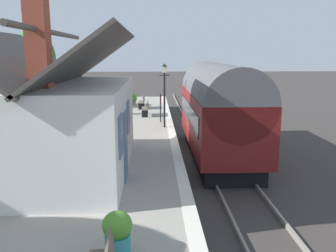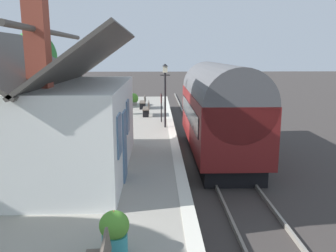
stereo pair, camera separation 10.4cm
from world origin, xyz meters
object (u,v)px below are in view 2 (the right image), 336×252
train (219,110)px  bench_mid_platform (143,102)px  planter_edge_near (128,108)px  tree_distant (34,58)px  planter_bench_right (114,232)px  station_building (58,124)px  lamp_post_platform (165,83)px  station_sign_board (161,100)px  bench_by_lamp (147,108)px  planter_under_sign (134,99)px

train → bench_mid_platform: train is taller
planter_edge_near → tree_distant: 7.65m
planter_bench_right → bench_mid_platform: bearing=0.4°
planter_edge_near → tree_distant: size_ratio=0.12×
bench_mid_platform → planter_bench_right: (-18.34, -0.12, -0.01)m
station_building → lamp_post_platform: (6.80, -3.62, 0.76)m
station_building → station_sign_board: station_building is taller
station_sign_board → bench_mid_platform: bearing=13.9°
tree_distant → bench_by_lamp: bearing=-112.1°
train → planter_bench_right: train is taller
station_building → planter_under_sign: bearing=-5.7°
planter_under_sign → station_sign_board: size_ratio=0.57×
planter_bench_right → station_sign_board: size_ratio=0.58×
bench_mid_platform → station_sign_board: 5.02m
planter_under_sign → tree_distant: tree_distant is taller
train → planter_under_sign: (10.25, 4.54, -0.78)m
planter_bench_right → planter_edge_near: planter_bench_right is taller
train → planter_under_sign: bearing=23.9°
bench_mid_platform → tree_distant: (0.14, 7.42, 3.01)m
train → bench_mid_platform: (8.79, 3.77, -0.77)m
bench_by_lamp → tree_distant: (3.15, 7.75, 3.01)m
planter_bench_right → tree_distant: size_ratio=0.15×
bench_mid_platform → planter_under_sign: bearing=27.7°
tree_distant → station_building: bearing=-159.0°
planter_edge_near → lamp_post_platform: lamp_post_platform is taller
station_building → bench_by_lamp: size_ratio=5.10×
planter_under_sign → tree_distant: size_ratio=0.14×
lamp_post_platform → planter_under_sign: bearing=15.0°
planter_bench_right → planter_under_sign: 19.82m
lamp_post_platform → station_building: bearing=152.0°
planter_under_sign → bench_by_lamp: bearing=-166.2°
planter_bench_right → station_building: bearing=25.3°
planter_bench_right → planter_edge_near: 15.93m
station_building → lamp_post_platform: size_ratio=2.17×
train → station_sign_board: 4.73m
station_building → station_sign_board: (8.49, -3.44, -0.38)m
station_sign_board → tree_distant: size_ratio=0.25×
bench_mid_platform → tree_distant: bearing=88.9°
bench_mid_platform → tree_distant: 8.01m
planter_edge_near → tree_distant: bearing=68.4°
lamp_post_platform → tree_distant: (6.65, 8.79, 1.15)m
train → station_sign_board: train is taller
planter_edge_near → lamp_post_platform: 5.05m
tree_distant → train: bearing=-128.6°
planter_bench_right → station_sign_board: station_sign_board is taller
station_building → planter_edge_near: bearing=-7.0°
planter_bench_right → planter_edge_near: bearing=3.7°
planter_under_sign → planter_edge_near: 3.90m
planter_bench_right → station_sign_board: bearing=-4.5°
planter_bench_right → planter_edge_near: (15.90, 1.03, -0.06)m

